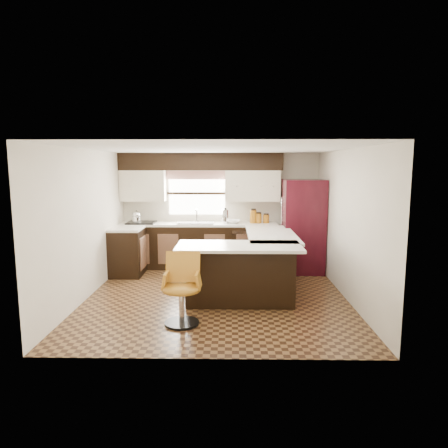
{
  "coord_description": "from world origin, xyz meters",
  "views": [
    {
      "loc": [
        0.24,
        -6.38,
        2.13
      ],
      "look_at": [
        0.11,
        0.45,
        1.14
      ],
      "focal_mm": 32.0,
      "sensor_mm": 36.0,
      "label": 1
    }
  ],
  "objects_px": {
    "refrigerator": "(303,226)",
    "bar_chair": "(181,290)",
    "peninsula_long": "(268,261)",
    "peninsula_return": "(240,275)"
  },
  "relations": [
    {
      "from": "peninsula_long",
      "to": "peninsula_return",
      "type": "xyz_separation_m",
      "value": [
        -0.53,
        -0.97,
        0.0
      ]
    },
    {
      "from": "peninsula_return",
      "to": "bar_chair",
      "type": "height_order",
      "value": "bar_chair"
    },
    {
      "from": "peninsula_long",
      "to": "refrigerator",
      "type": "height_order",
      "value": "refrigerator"
    },
    {
      "from": "peninsula_long",
      "to": "bar_chair",
      "type": "bearing_deg",
      "value": -125.87
    },
    {
      "from": "peninsula_long",
      "to": "peninsula_return",
      "type": "distance_m",
      "value": 1.11
    },
    {
      "from": "refrigerator",
      "to": "bar_chair",
      "type": "height_order",
      "value": "refrigerator"
    },
    {
      "from": "peninsula_return",
      "to": "bar_chair",
      "type": "distance_m",
      "value": 1.18
    },
    {
      "from": "bar_chair",
      "to": "refrigerator",
      "type": "bearing_deg",
      "value": 53.56
    },
    {
      "from": "refrigerator",
      "to": "bar_chair",
      "type": "distance_m",
      "value": 3.54
    },
    {
      "from": "peninsula_long",
      "to": "peninsula_return",
      "type": "bearing_deg",
      "value": -118.3
    }
  ]
}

